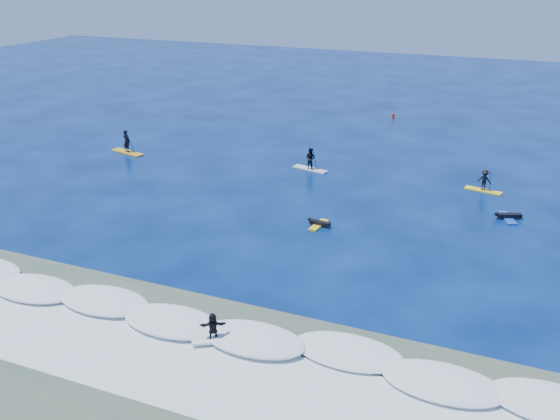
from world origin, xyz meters
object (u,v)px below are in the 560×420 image
at_px(sup_paddler_center, 310,160).
at_px(prone_paddler_far, 508,216).
at_px(sup_paddler_right, 484,182).
at_px(marker_buoy, 393,115).
at_px(wave_surfer, 213,329).
at_px(prone_paddler_near, 319,224).
at_px(sup_paddler_left, 127,145).

distance_m(sup_paddler_center, prone_paddler_far, 15.74).
xyz_separation_m(sup_paddler_right, prone_paddler_far, (2.00, -4.65, -0.56)).
height_order(prone_paddler_far, marker_buoy, marker_buoy).
bearing_deg(wave_surfer, sup_paddler_center, 69.34).
relative_size(prone_paddler_near, marker_buoy, 2.71).
relative_size(sup_paddler_center, marker_buoy, 4.14).
bearing_deg(sup_paddler_center, wave_surfer, -65.92).
height_order(sup_paddler_right, marker_buoy, sup_paddler_right).
bearing_deg(marker_buoy, sup_paddler_right, -59.89).
bearing_deg(sup_paddler_center, prone_paddler_near, -53.34).
xyz_separation_m(sup_paddler_left, sup_paddler_right, (29.08, 1.98, -0.01)).
xyz_separation_m(sup_paddler_left, marker_buoy, (18.05, 21.00, -0.41)).
xyz_separation_m(wave_surfer, marker_buoy, (-2.40, 43.30, -0.46)).
bearing_deg(sup_paddler_center, marker_buoy, 97.46).
bearing_deg(wave_surfer, prone_paddler_near, 59.32).
xyz_separation_m(sup_paddler_center, prone_paddler_far, (15.09, -4.43, -0.61)).
xyz_separation_m(prone_paddler_far, wave_surfer, (-10.63, -19.62, 0.62)).
xyz_separation_m(prone_paddler_near, wave_surfer, (0.12, -13.87, 0.64)).
bearing_deg(prone_paddler_far, sup_paddler_right, 1.62).
distance_m(sup_paddler_left, prone_paddler_far, 31.20).
distance_m(sup_paddler_left, sup_paddler_right, 29.15).
xyz_separation_m(sup_paddler_right, wave_surfer, (-8.63, -24.28, 0.06)).
relative_size(prone_paddler_near, wave_surfer, 1.06).
relative_size(sup_paddler_left, sup_paddler_center, 1.13).
height_order(sup_paddler_center, prone_paddler_near, sup_paddler_center).
bearing_deg(sup_paddler_right, sup_paddler_left, -164.28).
bearing_deg(sup_paddler_left, prone_paddler_near, -8.15).
distance_m(sup_paddler_center, sup_paddler_right, 13.09).
height_order(sup_paddler_left, prone_paddler_far, sup_paddler_left).
xyz_separation_m(prone_paddler_near, marker_buoy, (-2.28, 29.43, 0.18)).
bearing_deg(sup_paddler_left, prone_paddler_far, 9.44).
distance_m(wave_surfer, marker_buoy, 43.37).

